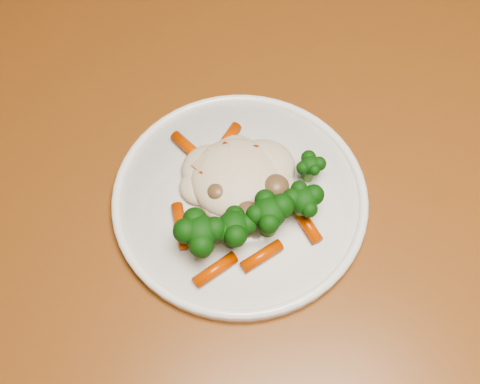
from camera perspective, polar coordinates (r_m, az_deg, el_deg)
The scene contains 3 objects.
dining_table at distance 0.75m, azimuth -0.63°, elevation -0.11°, with size 1.33×1.03×0.75m.
plate at distance 0.62m, azimuth 0.00°, elevation -0.64°, with size 0.26×0.26×0.01m, color white.
meal at distance 0.59m, azimuth 0.35°, elevation -0.30°, with size 0.16×0.18×0.05m.
Camera 1 is at (-0.33, -0.48, 1.30)m, focal length 45.00 mm.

